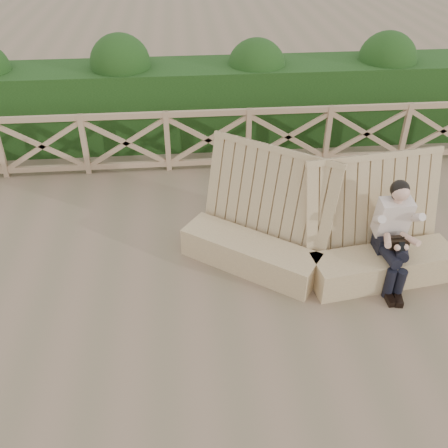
{
  "coord_description": "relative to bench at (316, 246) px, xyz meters",
  "views": [
    {
      "loc": [
        -0.43,
        -4.53,
        4.36
      ],
      "look_at": [
        0.01,
        0.4,
        0.9
      ],
      "focal_mm": 40.0,
      "sensor_mm": 36.0,
      "label": 1
    }
  ],
  "objects": [
    {
      "name": "ground",
      "position": [
        -1.24,
        -0.53,
        -0.39
      ],
      "size": [
        60.0,
        60.0,
        0.0
      ],
      "primitive_type": "plane",
      "color": "brown",
      "rests_on": "ground"
    },
    {
      "name": "bench",
      "position": [
        0.0,
        0.0,
        0.0
      ],
      "size": [
        3.54,
        1.75,
        1.55
      ],
      "rotation": [
        0.0,
        0.0,
        -0.25
      ],
      "color": "#987B57",
      "rests_on": "ground"
    },
    {
      "name": "woman",
      "position": [
        0.89,
        -0.25,
        0.35
      ],
      "size": [
        0.41,
        0.87,
        1.4
      ],
      "rotation": [
        0.0,
        0.0,
        0.01
      ],
      "color": "black",
      "rests_on": "ground"
    },
    {
      "name": "guardrail",
      "position": [
        -1.24,
        2.97,
        0.17
      ],
      "size": [
        10.1,
        0.09,
        1.1
      ],
      "color": "#8A6D50",
      "rests_on": "ground"
    },
    {
      "name": "hedge",
      "position": [
        -1.24,
        4.17,
        0.36
      ],
      "size": [
        12.0,
        1.2,
        1.5
      ],
      "primitive_type": "cube",
      "color": "black",
      "rests_on": "ground"
    }
  ]
}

